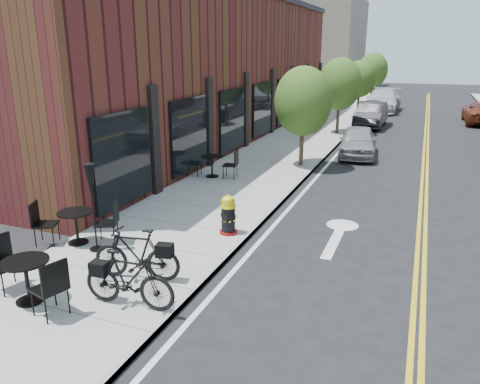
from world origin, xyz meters
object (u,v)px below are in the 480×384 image
at_px(bistro_set_a, 26,275).
at_px(parked_car_c, 383,101).
at_px(fire_hydrant, 228,215).
at_px(parked_car_b, 371,115).
at_px(bicycle_right, 129,279).
at_px(parked_car_a, 358,141).
at_px(bistro_set_b, 76,223).
at_px(patio_umbrella, 91,189).
at_px(bicycle_left, 137,254).
at_px(bistro_set_c, 212,163).

xyz_separation_m(bistro_set_a, parked_car_c, (3.42, 30.96, 0.17)).
bearing_deg(fire_hydrant, parked_car_b, 94.49).
height_order(bicycle_right, parked_car_a, parked_car_a).
distance_m(bistro_set_b, parked_car_a, 13.39).
relative_size(bistro_set_b, parked_car_b, 0.44).
distance_m(patio_umbrella, parked_car_b, 21.37).
xyz_separation_m(fire_hydrant, bistro_set_b, (-3.08, -1.87, 0.04)).
bearing_deg(patio_umbrella, parked_car_c, 82.57).
relative_size(bicycle_left, patio_umbrella, 0.88).
bearing_deg(bistro_set_a, patio_umbrella, 114.09).
bearing_deg(bicycle_right, bicycle_left, 22.38).
xyz_separation_m(bicycle_right, parked_car_a, (1.98, 14.47, -0.00)).
xyz_separation_m(patio_umbrella, parked_car_c, (3.73, 28.63, -0.75)).
distance_m(bicycle_right, parked_car_b, 22.88).
bearing_deg(patio_umbrella, bistro_set_a, -82.31).
bearing_deg(parked_car_a, bicycle_right, -103.84).
relative_size(bistro_set_a, bistro_set_c, 1.08).
bearing_deg(bicycle_right, patio_umbrella, 46.08).
relative_size(fire_hydrant, parked_car_a, 0.27).
bearing_deg(bistro_set_a, parked_car_b, 98.08).
distance_m(bistro_set_a, bistro_set_b, 2.67).
xyz_separation_m(fire_hydrant, parked_car_c, (1.32, 26.60, 0.22)).
height_order(fire_hydrant, parked_car_a, parked_car_a).
bearing_deg(patio_umbrella, bicycle_right, -40.38).
bearing_deg(bicycle_right, fire_hydrant, -7.92).
bearing_deg(bicycle_left, patio_umbrella, -127.32).
bearing_deg(bistro_set_a, fire_hydrant, 80.70).
relative_size(bistro_set_b, patio_umbrella, 0.95).
distance_m(bistro_set_c, parked_car_a, 7.30).
relative_size(fire_hydrant, bistro_set_c, 0.54).
distance_m(bistro_set_a, patio_umbrella, 2.52).
relative_size(fire_hydrant, bicycle_right, 0.57).
distance_m(fire_hydrant, bicycle_right, 3.84).
bearing_deg(parked_car_b, bistro_set_b, -100.55).
height_order(fire_hydrant, bistro_set_a, bistro_set_a).
bearing_deg(bicycle_left, fire_hydrant, 155.24).
bearing_deg(fire_hydrant, bicycle_left, -96.22).
height_order(parked_car_b, parked_car_c, parked_car_c).
bearing_deg(bistro_set_c, fire_hydrant, -68.08).
xyz_separation_m(bistro_set_b, parked_car_a, (4.77, 12.51, 0.01)).
distance_m(bicycle_right, bistro_set_b, 3.40).
relative_size(bistro_set_c, parked_car_a, 0.49).
relative_size(bistro_set_c, parked_car_b, 0.42).
height_order(bistro_set_c, parked_car_c, parked_car_c).
distance_m(fire_hydrant, parked_car_c, 26.63).
distance_m(parked_car_a, parked_car_b, 8.37).
bearing_deg(bistro_set_b, parked_car_a, 45.31).
relative_size(bicycle_right, bistro_set_a, 0.88).
bearing_deg(bistro_set_b, fire_hydrant, 7.45).
bearing_deg(parked_car_c, patio_umbrella, -95.68).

